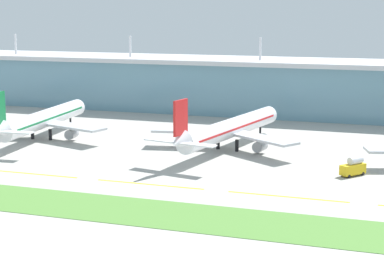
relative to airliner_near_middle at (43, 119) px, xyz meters
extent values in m
plane|color=#A8A59E|center=(57.82, -39.43, -6.45)|extent=(600.00, 600.00, 0.00)
cube|color=#6693A8|center=(57.82, 74.01, 3.79)|extent=(280.00, 28.00, 20.47)
cube|color=silver|center=(57.82, 74.01, 14.92)|extent=(288.00, 34.00, 1.80)
cylinder|color=silver|center=(-54.18, 68.41, 20.32)|extent=(0.90, 0.90, 9.00)
cylinder|color=silver|center=(1.82, 68.41, 20.32)|extent=(0.90, 0.90, 9.00)
cylinder|color=silver|center=(57.82, 68.41, 20.32)|extent=(0.90, 0.90, 9.00)
cylinder|color=silver|center=(-0.11, 1.53, 0.05)|extent=(9.71, 53.09, 5.80)
cone|color=silver|center=(-2.22, 29.85, 0.05)|extent=(5.79, 4.40, 5.51)
cube|color=silver|center=(7.52, -26.89, 1.05)|extent=(10.21, 3.93, 0.36)
cube|color=#B7BABF|center=(-11.75, -3.78, -1.25)|extent=(24.53, 16.72, 0.70)
cylinder|color=gray|center=(-10.66, -2.25, -4.05)|extent=(3.53, 4.73, 3.20)
cube|color=#B7BABF|center=(12.18, -1.99, -1.25)|extent=(24.93, 13.79, 0.70)
cylinder|color=gray|center=(10.88, -0.64, -4.05)|extent=(3.53, 4.73, 3.20)
cylinder|color=black|center=(-1.59, 21.27, -4.65)|extent=(0.70, 0.70, 3.60)
cylinder|color=black|center=(-3.08, -1.70, -4.65)|extent=(1.10, 1.10, 3.60)
cylinder|color=black|center=(3.30, -1.23, -4.65)|extent=(1.10, 1.10, 3.60)
cube|color=#146B38|center=(-0.11, 1.53, 0.45)|extent=(9.36, 47.82, 0.60)
cylinder|color=white|center=(63.26, 4.77, 0.05)|extent=(17.22, 57.27, 5.80)
cone|color=white|center=(69.43, 34.78, 0.05)|extent=(6.20, 5.03, 5.51)
cone|color=white|center=(56.89, -26.22, 1.25)|extent=(6.16, 7.48, 5.72)
cube|color=red|center=(57.09, -25.24, 7.70)|extent=(1.97, 6.41, 9.50)
cube|color=white|center=(51.61, -24.62, 1.05)|extent=(10.44, 5.15, 0.36)
cube|color=white|center=(62.38, -26.84, 1.05)|extent=(10.44, 5.15, 0.36)
cube|color=#B7BABF|center=(50.62, 2.85, -1.25)|extent=(24.83, 11.01, 0.70)
cylinder|color=gray|center=(52.08, 4.02, -4.05)|extent=(4.04, 5.05, 3.20)
cube|color=#B7BABF|center=(74.13, -1.98, -1.25)|extent=(23.75, 18.95, 0.70)
cylinder|color=gray|center=(73.24, -0.33, -4.05)|extent=(4.04, 5.05, 3.20)
cylinder|color=black|center=(67.59, 25.81, -4.65)|extent=(0.70, 0.70, 3.60)
cylinder|color=black|center=(59.53, 2.47, -4.65)|extent=(1.10, 1.10, 3.60)
cylinder|color=black|center=(65.79, 1.19, -4.65)|extent=(1.10, 1.10, 3.60)
cube|color=red|center=(63.26, 4.77, 0.45)|extent=(16.10, 51.67, 0.60)
cube|color=yellow|center=(20.82, -41.85, -6.43)|extent=(28.00, 0.70, 0.04)
cube|color=yellow|center=(54.82, -41.85, -6.43)|extent=(28.00, 0.70, 0.04)
cube|color=yellow|center=(88.82, -41.85, -6.43)|extent=(28.00, 0.70, 0.04)
cube|color=#518438|center=(57.82, -62.71, -6.40)|extent=(300.00, 18.00, 0.10)
cube|color=gold|center=(101.42, -17.54, -4.70)|extent=(6.55, 7.23, 2.60)
cylinder|color=silver|center=(101.93, -16.91, -2.50)|extent=(4.07, 4.37, 2.00)
cylinder|color=black|center=(100.75, -20.23, -6.00)|extent=(0.84, 0.92, 0.90)
cylinder|color=black|center=(98.93, -18.76, -6.00)|extent=(0.84, 0.92, 0.90)
cylinder|color=black|center=(103.92, -16.31, -6.00)|extent=(0.84, 0.92, 0.90)
cylinder|color=black|center=(102.10, -14.84, -6.00)|extent=(0.84, 0.92, 0.90)
camera|label=1|loc=(112.94, -184.64, 36.13)|focal=60.65mm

